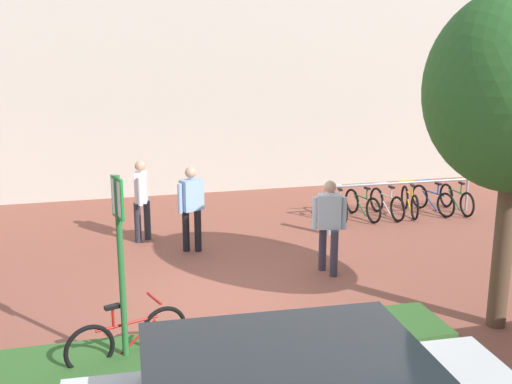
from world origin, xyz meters
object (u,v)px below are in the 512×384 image
Objects in this scene: person_casual_tan at (141,196)px; parking_sign_post at (120,245)px; person_shirt_white at (329,221)px; bike_rack_cluster at (398,201)px; bollard_steel at (330,214)px; bike_at_sign at (128,338)px; person_shirt_blue at (191,204)px.

parking_sign_post is at bearing -96.98° from person_casual_tan.
bike_rack_cluster is at bearing 46.38° from person_shirt_white.
bollard_steel is at bearing -154.78° from bike_rack_cluster.
parking_sign_post reaches higher than bike_rack_cluster.
person_casual_tan is (0.60, 5.13, 0.63)m from bike_at_sign.
person_shirt_white is at bearing -133.62° from bike_rack_cluster.
person_casual_tan is at bearing -176.03° from bike_rack_cluster.
person_shirt_blue reaches higher than bike_at_sign.
person_shirt_white is 1.00× the size of person_shirt_blue.
person_shirt_blue is at bearing 70.39° from bike_at_sign.
person_casual_tan is at bearing 83.36° from bike_at_sign.
person_casual_tan is 1.00× the size of person_shirt_blue.
bollard_steel is 0.52× the size of person_shirt_white.
person_casual_tan is 1.00× the size of person_shirt_white.
bollard_steel reaches higher than bike_rack_cluster.
bike_rack_cluster is at bearing 25.22° from bollard_steel.
bike_rack_cluster is 2.19× the size of person_shirt_blue.
bike_rack_cluster is 2.38m from bollard_steel.
parking_sign_post reaches higher than person_shirt_white.
person_shirt_blue is (-2.19, 1.83, 0.00)m from person_shirt_white.
bike_at_sign is 6.44m from bollard_steel.
bollard_steel is 4.05m from person_casual_tan.
bike_rack_cluster is 5.42m from person_shirt_blue.
person_shirt_blue is at bearing -45.45° from person_casual_tan.
person_shirt_blue is at bearing -173.86° from bollard_steel.
parking_sign_post is at bearing -134.90° from bollard_steel.
parking_sign_post is 1.47× the size of person_shirt_white.
bike_at_sign is 4.51m from person_shirt_blue.
parking_sign_post is 0.67× the size of bike_rack_cluster.
parking_sign_post is at bearing -146.56° from person_shirt_white.
person_casual_tan is at bearing 134.55° from person_shirt_blue.
person_casual_tan is (-6.12, -0.42, 0.64)m from bike_rack_cluster.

